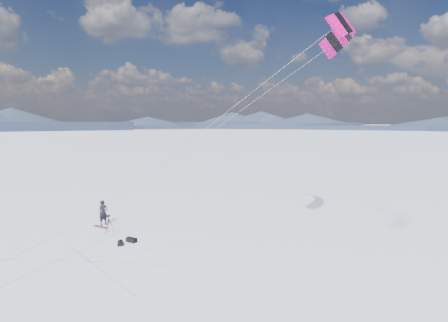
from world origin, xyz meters
The scene contains 9 objects.
ground centered at (0.00, 0.00, 0.00)m, with size 1800.00×1800.00×0.00m, color white.
horizon_hills centered at (0.00, 0.00, 3.72)m, with size 704.00×705.94×8.97m.
snow_tracks centered at (-0.65, -0.35, 0.00)m, with size 14.76×10.25×0.01m.
snowkiter centered at (-1.16, 1.91, 0.00)m, with size 0.71×0.46×1.93m, color black.
snowboard centered at (-1.02, 1.43, 0.02)m, with size 1.34×0.25×0.04m, color maroon.
tripod centered at (0.59, 0.66, 0.87)m, with size 0.70×0.62×1.35m.
gear_bag_a centered at (3.15, 0.00, 0.14)m, with size 0.75×0.40×0.32m.
gear_bag_b centered at (2.83, -0.70, 0.12)m, with size 0.62×0.67×0.28m.
power_kite centered at (15.09, 5.23, 13.20)m, with size 17.60×6.29×12.94m.
Camera 1 is at (17.31, -16.21, 7.92)m, focal length 26.00 mm.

